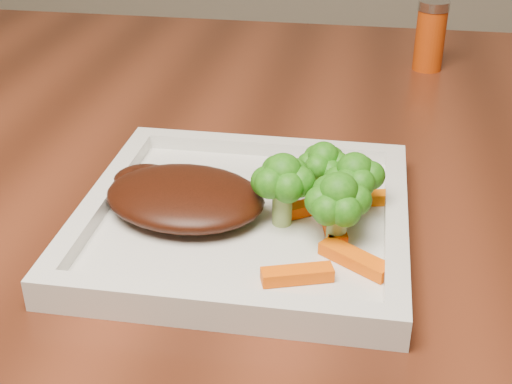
# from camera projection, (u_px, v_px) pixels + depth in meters

# --- Properties ---
(plate) EXTENTS (0.27, 0.27, 0.01)m
(plate) POSITION_uv_depth(u_px,v_px,m) (244.00, 223.00, 0.61)
(plate) COLOR silver
(plate) RESTS_ON dining_table
(steak) EXTENTS (0.15, 0.13, 0.03)m
(steak) POSITION_uv_depth(u_px,v_px,m) (185.00, 197.00, 0.60)
(steak) COLOR #371208
(steak) RESTS_ON plate
(broccoli_0) EXTENTS (0.05, 0.05, 0.07)m
(broccoli_0) POSITION_uv_depth(u_px,v_px,m) (323.00, 164.00, 0.61)
(broccoli_0) COLOR #315C0F
(broccoli_0) RESTS_ON plate
(broccoli_1) EXTENTS (0.07, 0.07, 0.06)m
(broccoli_1) POSITION_uv_depth(u_px,v_px,m) (354.00, 184.00, 0.59)
(broccoli_1) COLOR #186611
(broccoli_1) RESTS_ON plate
(broccoli_2) EXTENTS (0.07, 0.07, 0.06)m
(broccoli_2) POSITION_uv_depth(u_px,v_px,m) (338.00, 210.00, 0.55)
(broccoli_2) COLOR #275C0F
(broccoli_2) RESTS_ON plate
(broccoli_3) EXTENTS (0.07, 0.07, 0.06)m
(broccoli_3) POSITION_uv_depth(u_px,v_px,m) (282.00, 190.00, 0.58)
(broccoli_3) COLOR #305E0F
(broccoli_3) RESTS_ON plate
(carrot_0) EXTENTS (0.05, 0.03, 0.01)m
(carrot_0) POSITION_uv_depth(u_px,v_px,m) (297.00, 275.00, 0.52)
(carrot_0) COLOR #EC5403
(carrot_0) RESTS_ON plate
(carrot_1) EXTENTS (0.06, 0.05, 0.01)m
(carrot_1) POSITION_uv_depth(u_px,v_px,m) (355.00, 259.00, 0.54)
(carrot_1) COLOR #EC5603
(carrot_1) RESTS_ON plate
(carrot_3) EXTENTS (0.05, 0.02, 0.01)m
(carrot_3) POSITION_uv_depth(u_px,v_px,m) (373.00, 198.00, 0.62)
(carrot_3) COLOR #FF7104
(carrot_3) RESTS_ON plate
(carrot_5) EXTENTS (0.03, 0.06, 0.01)m
(carrot_5) POSITION_uv_depth(u_px,v_px,m) (333.00, 224.00, 0.58)
(carrot_5) COLOR #FF4E04
(carrot_5) RESTS_ON plate
(carrot_6) EXTENTS (0.05, 0.04, 0.01)m
(carrot_6) POSITION_uv_depth(u_px,v_px,m) (303.00, 208.00, 0.60)
(carrot_6) COLOR #F95104
(carrot_6) RESTS_ON plate
(spice_shaker) EXTENTS (0.05, 0.05, 0.09)m
(spice_shaker) POSITION_uv_depth(u_px,v_px,m) (430.00, 36.00, 0.94)
(spice_shaker) COLOR #AB3709
(spice_shaker) RESTS_ON dining_table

